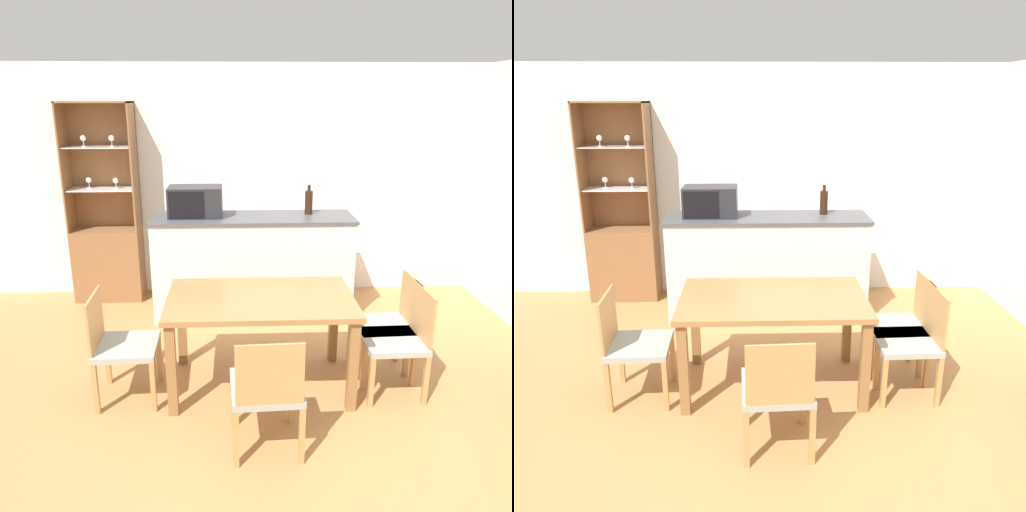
% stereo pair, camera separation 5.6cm
% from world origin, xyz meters
% --- Properties ---
extents(ground_plane, '(18.00, 18.00, 0.00)m').
position_xyz_m(ground_plane, '(0.00, 0.00, 0.00)').
color(ground_plane, '#B27A47').
extents(wall_back, '(6.80, 0.06, 2.55)m').
position_xyz_m(wall_back, '(0.00, 2.63, 1.27)').
color(wall_back, white).
rests_on(wall_back, ground_plane).
extents(kitchen_counter, '(2.04, 0.59, 1.05)m').
position_xyz_m(kitchen_counter, '(-0.03, 1.92, 0.53)').
color(kitchen_counter, silver).
rests_on(kitchen_counter, ground_plane).
extents(display_cabinet, '(0.74, 0.37, 2.16)m').
position_xyz_m(display_cabinet, '(-1.63, 2.43, 0.60)').
color(display_cabinet, brown).
rests_on(display_cabinet, ground_plane).
extents(dining_table, '(1.41, 0.85, 0.76)m').
position_xyz_m(dining_table, '(-0.02, 0.51, 0.65)').
color(dining_table, olive).
rests_on(dining_table, ground_plane).
extents(dining_chair_side_left_near, '(0.46, 0.46, 0.84)m').
position_xyz_m(dining_chair_side_left_near, '(-1.07, 0.39, 0.44)').
color(dining_chair_side_left_near, '#999E93').
rests_on(dining_chair_side_left_near, ground_plane).
extents(dining_chair_head_near, '(0.47, 0.47, 0.84)m').
position_xyz_m(dining_chair_head_near, '(-0.02, -0.25, 0.44)').
color(dining_chair_head_near, '#999E93').
rests_on(dining_chair_head_near, ground_plane).
extents(dining_chair_side_right_far, '(0.46, 0.46, 0.84)m').
position_xyz_m(dining_chair_side_right_far, '(1.03, 0.64, 0.44)').
color(dining_chair_side_right_far, '#999E93').
rests_on(dining_chair_side_right_far, ground_plane).
extents(dining_chair_side_right_near, '(0.46, 0.46, 0.84)m').
position_xyz_m(dining_chair_side_right_near, '(1.03, 0.39, 0.44)').
color(dining_chair_side_right_near, '#999E93').
rests_on(dining_chair_side_right_near, ground_plane).
extents(microwave, '(0.53, 0.34, 0.30)m').
position_xyz_m(microwave, '(-0.60, 1.95, 1.20)').
color(microwave, '#232328').
rests_on(microwave, kitchen_counter).
extents(wine_bottle, '(0.08, 0.08, 0.30)m').
position_xyz_m(wine_bottle, '(0.55, 2.01, 1.18)').
color(wine_bottle, black).
rests_on(wine_bottle, kitchen_counter).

